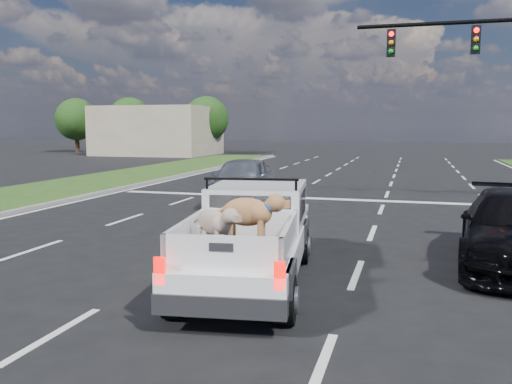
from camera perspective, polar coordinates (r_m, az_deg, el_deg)
ground at (r=10.47m, az=0.86°, el=-7.95°), size 160.00×160.00×0.00m
road_markings at (r=16.75m, az=6.79°, el=-2.29°), size 17.75×60.00×0.01m
curb_left at (r=19.81m, az=-20.30°, el=-1.05°), size 0.15×60.00×0.14m
building_left at (r=51.06m, az=-10.28°, el=6.36°), size 10.00×8.00×4.40m
tree_far_a at (r=57.86m, az=-18.39°, el=7.26°), size 4.20×4.20×5.40m
tree_far_b at (r=54.70m, az=-13.16°, el=7.47°), size 4.20×4.20×5.40m
tree_far_c at (r=51.27m, az=-5.26°, el=7.66°), size 4.20×4.20×5.40m
pickup_truck at (r=9.34m, az=-0.57°, el=-4.44°), size 2.36×5.03×1.82m
silver_sedan at (r=18.98m, az=-1.45°, el=1.28°), size 2.43×4.90×1.61m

